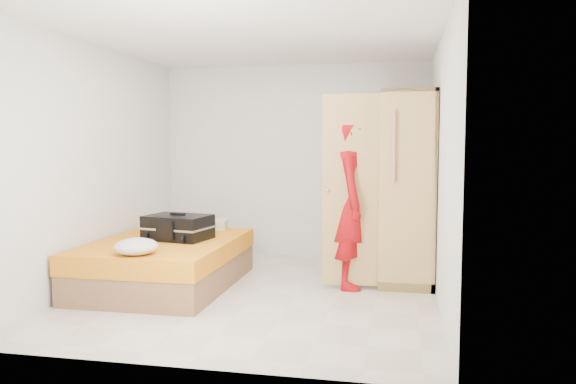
% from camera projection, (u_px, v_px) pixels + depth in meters
% --- Properties ---
extents(room, '(4.00, 4.02, 2.60)m').
position_uv_depth(room, '(258.00, 167.00, 5.69)').
color(room, beige).
rests_on(room, ground).
extents(bed, '(1.42, 2.02, 0.50)m').
position_uv_depth(bed, '(166.00, 263.00, 6.07)').
color(bed, '#8F6341').
rests_on(bed, ground).
extents(wardrobe, '(1.17, 1.23, 2.10)m').
position_uv_depth(wardrobe, '(403.00, 192.00, 6.27)').
color(wardrobe, '#E1B66E').
rests_on(wardrobe, ground).
extents(person, '(0.44, 0.67, 1.83)m').
position_uv_depth(person, '(352.00, 202.00, 5.98)').
color(person, red).
rests_on(person, ground).
extents(suitcase, '(0.76, 0.61, 0.29)m').
position_uv_depth(suitcase, '(178.00, 227.00, 6.10)').
color(suitcase, black).
rests_on(suitcase, bed).
extents(round_cushion, '(0.41, 0.41, 0.16)m').
position_uv_depth(round_cushion, '(136.00, 246.00, 5.25)').
color(round_cushion, silver).
rests_on(round_cushion, bed).
extents(pillow, '(0.64, 0.40, 0.11)m').
position_uv_depth(pillow, '(202.00, 224.00, 6.85)').
color(pillow, silver).
rests_on(pillow, bed).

